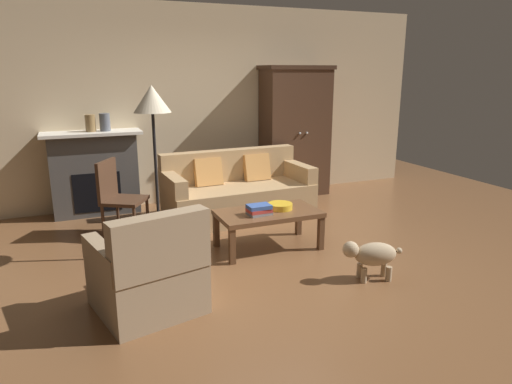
{
  "coord_description": "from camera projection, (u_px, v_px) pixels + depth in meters",
  "views": [
    {
      "loc": [
        -1.86,
        -4.09,
        1.89
      ],
      "look_at": [
        0.08,
        0.6,
        0.55
      ],
      "focal_mm": 32.34,
      "sensor_mm": 36.0,
      "label": 1
    }
  ],
  "objects": [
    {
      "name": "ground_plane",
      "position": [
        271.0,
        257.0,
        4.82
      ],
      "size": [
        9.6,
        9.6,
        0.0
      ],
      "primitive_type": "plane",
      "color": "brown"
    },
    {
      "name": "back_wall",
      "position": [
        200.0,
        105.0,
        6.74
      ],
      "size": [
        7.2,
        0.1,
        2.8
      ],
      "primitive_type": "cube",
      "color": "beige",
      "rests_on": "ground"
    },
    {
      "name": "fireplace",
      "position": [
        95.0,
        173.0,
        6.16
      ],
      "size": [
        1.26,
        0.48,
        1.12
      ],
      "color": "#4C4947",
      "rests_on": "ground"
    },
    {
      "name": "armoire",
      "position": [
        295.0,
        131.0,
        7.07
      ],
      "size": [
        1.06,
        0.57,
        1.97
      ],
      "color": "#472D1E",
      "rests_on": "ground"
    },
    {
      "name": "couch",
      "position": [
        237.0,
        193.0,
        6.09
      ],
      "size": [
        1.95,
        0.93,
        0.86
      ],
      "color": "tan",
      "rests_on": "ground"
    },
    {
      "name": "coffee_table",
      "position": [
        268.0,
        216.0,
        4.99
      ],
      "size": [
        1.1,
        0.6,
        0.42
      ],
      "color": "brown",
      "rests_on": "ground"
    },
    {
      "name": "fruit_bowl",
      "position": [
        280.0,
        206.0,
        5.05
      ],
      "size": [
        0.27,
        0.27,
        0.06
      ],
      "primitive_type": "cylinder",
      "color": "gold",
      "rests_on": "coffee_table"
    },
    {
      "name": "book_stack",
      "position": [
        259.0,
        210.0,
        4.84
      ],
      "size": [
        0.25,
        0.19,
        0.11
      ],
      "color": "gray",
      "rests_on": "coffee_table"
    },
    {
      "name": "mantel_vase_bronze",
      "position": [
        90.0,
        123.0,
        5.97
      ],
      "size": [
        0.13,
        0.13,
        0.22
      ],
      "primitive_type": "cylinder",
      "color": "olive",
      "rests_on": "fireplace"
    },
    {
      "name": "mantel_vase_slate",
      "position": [
        105.0,
        122.0,
        6.04
      ],
      "size": [
        0.13,
        0.13,
        0.23
      ],
      "primitive_type": "cylinder",
      "color": "#565B66",
      "rests_on": "fireplace"
    },
    {
      "name": "armchair_near_left",
      "position": [
        149.0,
        274.0,
        3.68
      ],
      "size": [
        0.92,
        0.92,
        0.88
      ],
      "color": "#997F60",
      "rests_on": "ground"
    },
    {
      "name": "side_chair_wooden",
      "position": [
        117.0,
        193.0,
        5.34
      ],
      "size": [
        0.6,
        0.6,
        0.9
      ],
      "color": "#472D1E",
      "rests_on": "ground"
    },
    {
      "name": "floor_lamp",
      "position": [
        153.0,
        110.0,
        4.43
      ],
      "size": [
        0.36,
        0.36,
        1.76
      ],
      "color": "black",
      "rests_on": "ground"
    },
    {
      "name": "dog",
      "position": [
        372.0,
        255.0,
        4.25
      ],
      "size": [
        0.56,
        0.29,
        0.39
      ],
      "color": "tan",
      "rests_on": "ground"
    }
  ]
}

